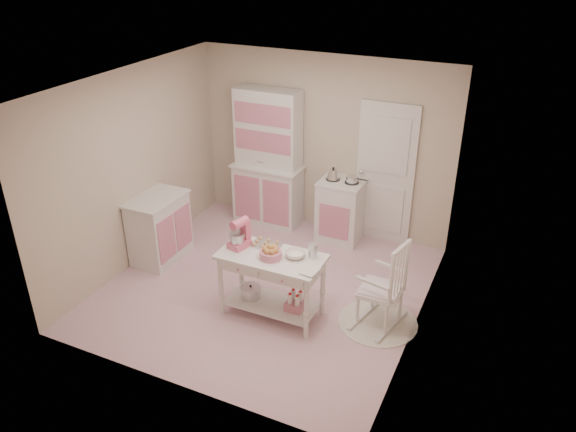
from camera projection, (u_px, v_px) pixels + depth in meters
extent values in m
plane|color=pink|center=(266.00, 287.00, 7.15)|extent=(3.80, 3.80, 0.00)
cube|color=white|center=(261.00, 84.00, 5.96)|extent=(3.80, 3.80, 0.04)
cube|color=beige|center=(324.00, 145.00, 8.09)|extent=(3.80, 0.04, 2.60)
cube|color=beige|center=(167.00, 276.00, 5.02)|extent=(3.80, 0.04, 2.60)
cube|color=beige|center=(133.00, 169.00, 7.27)|extent=(0.04, 3.80, 2.60)
cube|color=beige|center=(426.00, 227.00, 5.85)|extent=(0.04, 3.80, 2.60)
cube|color=silver|center=(385.00, 174.00, 7.84)|extent=(0.82, 0.05, 2.04)
cube|color=silver|center=(267.00, 159.00, 8.31)|extent=(1.06, 0.50, 2.08)
cube|color=silver|center=(341.00, 210.00, 8.09)|extent=(0.62, 0.57, 0.92)
cube|color=silver|center=(159.00, 228.00, 7.59)|extent=(0.54, 0.84, 0.92)
cylinder|color=white|center=(378.00, 322.00, 6.51)|extent=(0.92, 0.92, 0.01)
cube|color=silver|center=(381.00, 283.00, 6.26)|extent=(0.63, 0.81, 1.10)
cube|color=silver|center=(272.00, 285.00, 6.49)|extent=(1.20, 0.60, 0.80)
cube|color=#DC5D7D|center=(239.00, 234.00, 6.40)|extent=(0.26, 0.32, 0.34)
cube|color=silver|center=(266.00, 245.00, 6.50)|extent=(0.34, 0.24, 0.02)
cylinder|color=#C9738C|center=(271.00, 254.00, 6.24)|extent=(0.25, 0.25, 0.09)
imported|color=white|center=(295.00, 254.00, 6.26)|extent=(0.23, 0.23, 0.07)
cylinder|color=silver|center=(313.00, 251.00, 6.23)|extent=(0.10, 0.10, 0.17)
imported|color=white|center=(304.00, 269.00, 6.04)|extent=(0.18, 0.23, 0.02)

